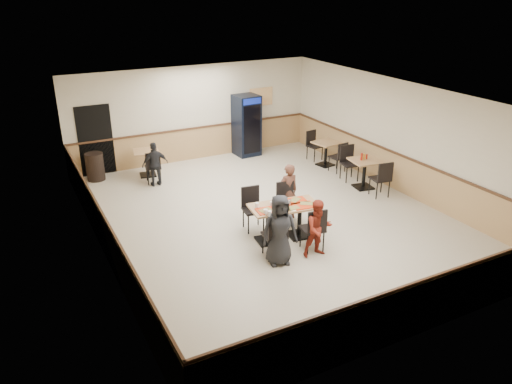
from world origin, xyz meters
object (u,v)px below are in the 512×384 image
diner_woman_left (280,230)px  side_table_near (364,169)px  main_table (284,217)px  side_table_far (326,150)px  trash_bin (95,167)px  diner_man_opposite (288,192)px  pepsi_cooler (247,125)px  lone_diner (155,164)px  diner_woman_right (318,228)px  back_table (147,159)px

diner_woman_left → side_table_near: size_ratio=1.72×
main_table → side_table_far: bearing=52.4°
side_table_near → trash_bin: bearing=148.0°
diner_woman_left → side_table_near: 4.79m
diner_man_opposite → side_table_far: size_ratio=1.71×
side_table_far → trash_bin: 6.97m
pepsi_cooler → lone_diner: bearing=-163.0°
trash_bin → diner_man_opposite: bearing=-52.9°
diner_woman_left → diner_woman_right: 0.88m
diner_woman_left → diner_woman_right: diner_woman_left is taller
side_table_far → diner_woman_right: bearing=-126.5°
main_table → trash_bin: (-3.03, 5.66, -0.14)m
trash_bin → lone_diner: bearing=-40.6°
side_table_far → trash_bin: bearing=162.8°
diner_woman_right → pepsi_cooler: (1.66, 6.67, 0.37)m
side_table_near → pepsi_cooler: size_ratio=0.44×
lone_diner → diner_woman_right: bearing=109.3°
diner_man_opposite → main_table: bearing=56.1°
diner_woman_left → side_table_far: bearing=60.0°
diner_woman_left → back_table: 6.24m
diner_woman_right → trash_bin: diner_woman_right is taller
main_table → diner_man_opposite: diner_man_opposite is taller
main_table → lone_diner: size_ratio=1.28×
diner_woman_right → main_table: bearing=109.4°
lone_diner → back_table: bearing=-89.5°
diner_man_opposite → back_table: 4.97m
diner_man_opposite → trash_bin: 6.03m
diner_woman_right → back_table: 6.54m
diner_woman_left → pepsi_cooler: size_ratio=0.75×
lone_diner → pepsi_cooler: (3.51, 1.27, 0.36)m
diner_woman_right → side_table_far: 5.68m
diner_woman_right → pepsi_cooler: pepsi_cooler is taller
side_table_far → back_table: (-5.22, 1.72, 0.01)m
diner_man_opposite → side_table_far: (3.02, 2.73, -0.20)m
side_table_far → trash_bin: (-6.66, 2.07, -0.10)m
pepsi_cooler → diner_woman_left: bearing=-114.1°
back_table → trash_bin: 1.48m
main_table → diner_man_opposite: (0.61, 0.85, 0.16)m
side_table_far → diner_man_opposite: bearing=-137.8°
diner_woman_left → diner_man_opposite: 2.10m
side_table_near → diner_woman_right: bearing=-142.1°
side_table_far → main_table: bearing=-135.4°
diner_man_opposite → side_table_near: 2.99m
lone_diner → back_table: lone_diner is taller
diner_woman_right → diner_woman_left: bearing=177.1°
diner_woman_right → diner_man_opposite: size_ratio=0.90×
main_table → diner_woman_left: size_ratio=1.08×
diner_woman_left → diner_woman_right: bearing=5.9°
side_table_far → trash_bin: size_ratio=1.01×
diner_woman_left → side_table_near: (4.13, 2.42, -0.20)m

